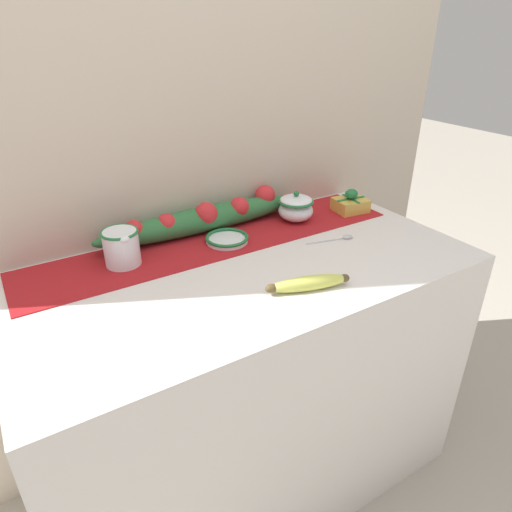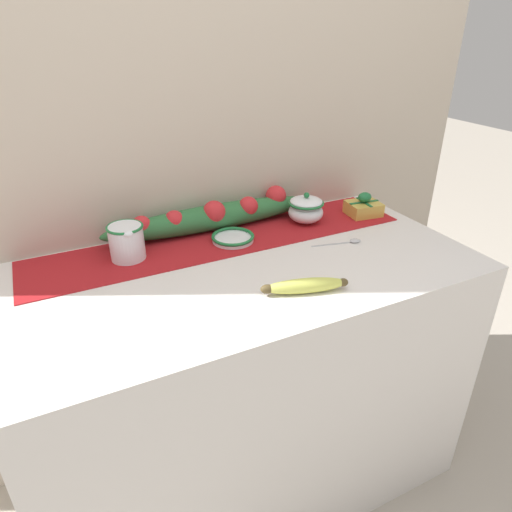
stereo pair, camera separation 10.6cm
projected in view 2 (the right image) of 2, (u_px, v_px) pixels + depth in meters
ground_plane at (251, 468)px, 1.72m from camera, size 12.00×12.00×0.00m
countertop at (250, 381)px, 1.52m from camera, size 1.34×0.67×0.87m
back_wall at (201, 128)px, 1.45m from camera, size 2.14×0.04×2.40m
table_runner at (223, 239)px, 1.47m from camera, size 1.23×0.25×0.00m
cream_pitcher at (126, 241)px, 1.33m from camera, size 0.11×0.13×0.11m
sugar_bowl at (306, 209)px, 1.57m from camera, size 0.12×0.12×0.11m
small_dish at (233, 238)px, 1.46m from camera, size 0.14×0.14×0.02m
banana at (305, 286)px, 1.18m from camera, size 0.23×0.10×0.04m
spoon at (352, 241)px, 1.45m from camera, size 0.16×0.05×0.01m
gift_box at (364, 207)px, 1.64m from camera, size 0.12×0.11×0.08m
poinsettia_garland at (214, 216)px, 1.52m from camera, size 0.74×0.10×0.11m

